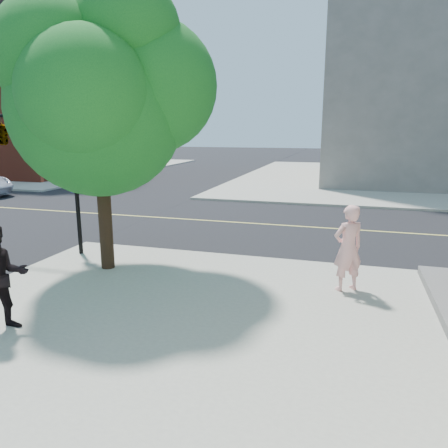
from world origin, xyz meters
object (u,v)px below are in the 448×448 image
(pedestrian, at_px, (0,278))
(signal_pole, at_px, (13,136))
(man_on_phone, at_px, (348,248))
(street_tree, at_px, (102,89))

(pedestrian, relative_size, signal_pole, 0.48)
(man_on_phone, height_order, pedestrian, pedestrian)
(signal_pole, bearing_deg, pedestrian, -35.91)
(pedestrian, relative_size, street_tree, 0.28)
(man_on_phone, relative_size, signal_pole, 0.47)
(street_tree, bearing_deg, signal_pole, 165.66)
(pedestrian, distance_m, street_tree, 4.86)
(man_on_phone, xyz_separation_m, pedestrian, (-5.61, -3.63, 0.01))
(man_on_phone, height_order, signal_pole, signal_pole)
(street_tree, bearing_deg, man_on_phone, 1.15)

